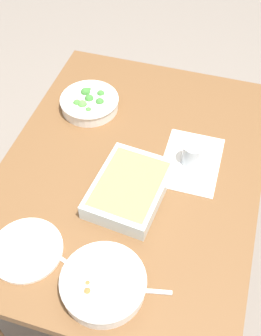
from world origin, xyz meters
TOP-DOWN VIEW (x-y plane):
  - ground_plane at (0.00, 0.00)m, footprint 6.00×6.00m
  - dining_table at (0.00, 0.00)m, footprint 1.20×0.90m
  - placemat at (0.09, -0.20)m, footprint 0.28×0.20m
  - stew_bowl at (-0.45, -0.06)m, footprint 0.24×0.24m
  - broccoli_bowl at (0.25, 0.24)m, footprint 0.23×0.23m
  - baking_dish at (-0.11, -0.03)m, footprint 0.32×0.25m
  - drink_cup at (0.09, -0.20)m, footprint 0.07×0.07m
  - side_plate at (-0.40, 0.21)m, footprint 0.22×0.22m
  - spoon_by_stew at (-0.43, -0.13)m, footprint 0.06×0.18m
  - spoon_by_broccoli at (0.25, 0.20)m, footprint 0.05×0.18m
  - spoon_spare at (0.07, -0.16)m, footprint 0.10×0.16m
  - fork_on_table at (-0.39, 0.12)m, footprint 0.07×0.17m

SIDE VIEW (x-z plane):
  - ground_plane at x=0.00m, z-range 0.00..0.00m
  - dining_table at x=0.00m, z-range 0.28..1.02m
  - placemat at x=0.09m, z-range 0.74..0.74m
  - fork_on_table at x=-0.39m, z-range 0.74..0.75m
  - spoon_by_stew at x=-0.43m, z-range 0.74..0.75m
  - spoon_by_broccoli at x=0.25m, z-range 0.74..0.75m
  - spoon_spare at x=0.07m, z-range 0.74..0.75m
  - side_plate at x=-0.40m, z-range 0.74..0.75m
  - broccoli_bowl at x=0.25m, z-range 0.74..0.80m
  - stew_bowl at x=-0.45m, z-range 0.74..0.80m
  - baking_dish at x=-0.11m, z-range 0.74..0.80m
  - drink_cup at x=0.09m, z-range 0.74..0.82m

